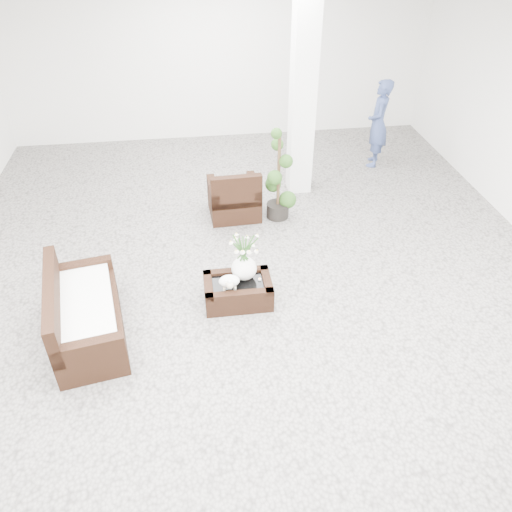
{
  "coord_description": "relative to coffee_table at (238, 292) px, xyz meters",
  "views": [
    {
      "loc": [
        -0.76,
        -5.53,
        4.6
      ],
      "look_at": [
        0.0,
        -0.1,
        0.62
      ],
      "focal_mm": 35.76,
      "sensor_mm": 36.0,
      "label": 1
    }
  ],
  "objects": [
    {
      "name": "tealight",
      "position": [
        0.3,
        0.02,
        0.17
      ],
      "size": [
        0.04,
        0.04,
        0.03
      ],
      "primitive_type": "cylinder",
      "color": "white",
      "rests_on": "coffee_table"
    },
    {
      "name": "column",
      "position": [
        1.47,
        3.05,
        1.59
      ],
      "size": [
        0.4,
        0.4,
        3.5
      ],
      "primitive_type": "cube",
      "color": "white",
      "rests_on": "ground"
    },
    {
      "name": "topiary",
      "position": [
        0.91,
        2.1,
        0.63
      ],
      "size": [
        0.42,
        0.42,
        1.58
      ],
      "primitive_type": null,
      "color": "#234416",
      "rests_on": "ground"
    },
    {
      "name": "armchair",
      "position": [
        0.19,
        2.29,
        0.29
      ],
      "size": [
        0.86,
        0.83,
        0.89
      ],
      "primitive_type": "cube",
      "rotation": [
        0.0,
        0.0,
        3.18
      ],
      "color": "black",
      "rests_on": "ground"
    },
    {
      "name": "shopper",
      "position": [
        3.19,
        3.86,
        0.7
      ],
      "size": [
        0.6,
        0.73,
        1.71
      ],
      "primitive_type": "imported",
      "rotation": [
        0.0,
        0.0,
        -1.94
      ],
      "color": "navy",
      "rests_on": "ground"
    },
    {
      "name": "loveseat",
      "position": [
        -1.91,
        -0.39,
        0.29
      ],
      "size": [
        1.07,
        1.77,
        0.89
      ],
      "primitive_type": "cube",
      "rotation": [
        0.0,
        0.0,
        1.75
      ],
      "color": "black",
      "rests_on": "ground"
    },
    {
      "name": "planter_narcissus",
      "position": [
        0.1,
        0.1,
        0.56
      ],
      "size": [
        0.44,
        0.44,
        0.8
      ],
      "primitive_type": null,
      "color": "white",
      "rests_on": "coffee_table"
    },
    {
      "name": "coffee_table",
      "position": [
        0.0,
        0.0,
        0.0
      ],
      "size": [
        0.9,
        0.6,
        0.31
      ],
      "primitive_type": "cube",
      "color": "black",
      "rests_on": "ground"
    },
    {
      "name": "sheep_figurine",
      "position": [
        -0.12,
        -0.1,
        0.26
      ],
      "size": [
        0.28,
        0.23,
        0.21
      ],
      "primitive_type": "ellipsoid",
      "color": "white",
      "rests_on": "coffee_table"
    },
    {
      "name": "ground",
      "position": [
        0.27,
        0.25,
        -0.16
      ],
      "size": [
        11.0,
        11.0,
        0.0
      ],
      "primitive_type": "plane",
      "color": "gray",
      "rests_on": "ground"
    }
  ]
}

